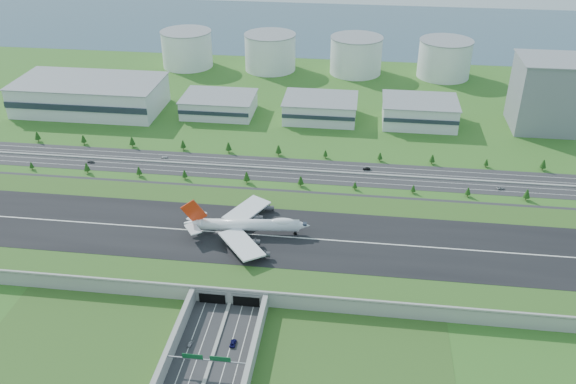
# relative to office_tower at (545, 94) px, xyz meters

# --- Properties ---
(ground) EXTENTS (1200.00, 1200.00, 0.00)m
(ground) POSITION_rel_office_tower_xyz_m (-200.00, -195.00, -27.50)
(ground) COLOR #2B5A1C
(ground) RESTS_ON ground
(airfield_deck) EXTENTS (520.00, 100.00, 9.20)m
(airfield_deck) POSITION_rel_office_tower_xyz_m (-200.00, -195.09, -23.38)
(airfield_deck) COLOR gray
(airfield_deck) RESTS_ON ground
(underpass_road) EXTENTS (38.80, 120.40, 8.00)m
(underpass_road) POSITION_rel_office_tower_xyz_m (-200.00, -294.42, -24.07)
(underpass_road) COLOR #28282B
(underpass_road) RESTS_ON ground
(sign_gantry_near) EXTENTS (38.70, 0.70, 9.80)m
(sign_gantry_near) POSITION_rel_office_tower_xyz_m (-200.00, -290.04, -20.55)
(sign_gantry_near) COLOR gray
(sign_gantry_near) RESTS_ON ground
(north_expressway) EXTENTS (560.00, 36.00, 0.12)m
(north_expressway) POSITION_rel_office_tower_xyz_m (-200.00, -100.00, -27.44)
(north_expressway) COLOR #28282B
(north_expressway) RESTS_ON ground
(tree_row) EXTENTS (499.20, 48.59, 8.22)m
(tree_row) POSITION_rel_office_tower_xyz_m (-186.81, -98.22, -22.80)
(tree_row) COLOR #3D2819
(tree_row) RESTS_ON ground
(hangar_west) EXTENTS (120.00, 60.00, 25.00)m
(hangar_west) POSITION_rel_office_tower_xyz_m (-370.00, -10.00, -15.00)
(hangar_west) COLOR silver
(hangar_west) RESTS_ON ground
(hangar_mid_a) EXTENTS (58.00, 42.00, 15.00)m
(hangar_mid_a) POSITION_rel_office_tower_xyz_m (-260.00, -5.00, -20.00)
(hangar_mid_a) COLOR silver
(hangar_mid_a) RESTS_ON ground
(hangar_mid_b) EXTENTS (58.00, 42.00, 17.00)m
(hangar_mid_b) POSITION_rel_office_tower_xyz_m (-175.00, -5.00, -19.00)
(hangar_mid_b) COLOR silver
(hangar_mid_b) RESTS_ON ground
(hangar_mid_c) EXTENTS (58.00, 42.00, 19.00)m
(hangar_mid_c) POSITION_rel_office_tower_xyz_m (-95.00, -5.00, -18.00)
(hangar_mid_c) COLOR silver
(hangar_mid_c) RESTS_ON ground
(office_tower) EXTENTS (46.00, 46.00, 55.00)m
(office_tower) POSITION_rel_office_tower_xyz_m (0.00, 0.00, 0.00)
(office_tower) COLOR gray
(office_tower) RESTS_ON ground
(fuel_tank_a) EXTENTS (50.00, 50.00, 35.00)m
(fuel_tank_a) POSITION_rel_office_tower_xyz_m (-320.00, 115.00, -10.00)
(fuel_tank_a) COLOR silver
(fuel_tank_a) RESTS_ON ground
(fuel_tank_b) EXTENTS (50.00, 50.00, 35.00)m
(fuel_tank_b) POSITION_rel_office_tower_xyz_m (-235.00, 115.00, -10.00)
(fuel_tank_b) COLOR silver
(fuel_tank_b) RESTS_ON ground
(fuel_tank_c) EXTENTS (50.00, 50.00, 35.00)m
(fuel_tank_c) POSITION_rel_office_tower_xyz_m (-150.00, 115.00, -10.00)
(fuel_tank_c) COLOR silver
(fuel_tank_c) RESTS_ON ground
(fuel_tank_d) EXTENTS (50.00, 50.00, 35.00)m
(fuel_tank_d) POSITION_rel_office_tower_xyz_m (-65.00, 115.00, -10.00)
(fuel_tank_d) COLOR silver
(fuel_tank_d) RESTS_ON ground
(bay_water) EXTENTS (1200.00, 260.00, 0.06)m
(bay_water) POSITION_rel_office_tower_xyz_m (-200.00, 285.00, -27.47)
(bay_water) COLOR #334E61
(bay_water) RESTS_ON ground
(boeing_747) EXTENTS (71.02, 66.82, 21.97)m
(boeing_747) POSITION_rel_office_tower_xyz_m (-200.35, -194.60, -13.28)
(boeing_747) COLOR white
(boeing_747) RESTS_ON airfield_deck
(car_0) EXTENTS (2.64, 4.67, 1.50)m
(car_0) POSITION_rel_office_tower_xyz_m (-211.79, -275.00, -26.63)
(car_0) COLOR #A3A3A8
(car_0) RESTS_ON ground
(car_2) EXTENTS (2.63, 5.58, 1.54)m
(car_2) POSITION_rel_office_tower_xyz_m (-192.54, -272.32, -26.61)
(car_2) COLOR #0D0C3F
(car_2) RESTS_ON ground
(car_4) EXTENTS (4.97, 2.12, 1.67)m
(car_4) POSITION_rel_office_tower_xyz_m (-329.97, -107.10, -26.54)
(car_4) COLOR #535458
(car_4) RESTS_ON ground
(car_5) EXTENTS (5.42, 2.92, 1.70)m
(car_5) POSITION_rel_office_tower_xyz_m (-135.30, -93.20, -26.53)
(car_5) COLOR black
(car_5) RESTS_ON ground
(car_6) EXTENTS (5.87, 3.98, 1.49)m
(car_6) POSITION_rel_office_tower_xyz_m (-47.61, -109.48, -26.63)
(car_6) COLOR #B4B4B9
(car_6) RESTS_ON ground
(car_7) EXTENTS (4.67, 2.19, 1.32)m
(car_7) POSITION_rel_office_tower_xyz_m (-280.64, -93.09, -26.72)
(car_7) COLOR silver
(car_7) RESTS_ON ground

